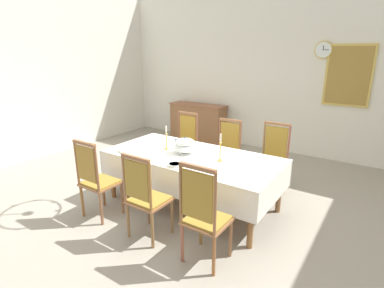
# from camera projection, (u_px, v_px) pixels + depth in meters

# --- Properties ---
(ground) EXTENTS (7.62, 6.59, 0.04)m
(ground) POSITION_uv_depth(u_px,v_px,m) (186.00, 209.00, 4.31)
(ground) COLOR #9D9687
(back_wall) EXTENTS (7.62, 0.08, 3.55)m
(back_wall) POSITION_uv_depth(u_px,v_px,m) (275.00, 69.00, 6.42)
(back_wall) COLOR silver
(back_wall) RESTS_ON ground
(left_wall) EXTENTS (0.08, 6.59, 3.55)m
(left_wall) POSITION_uv_depth(u_px,v_px,m) (24.00, 71.00, 5.84)
(left_wall) COLOR silver
(left_wall) RESTS_ON ground
(dining_table) EXTENTS (2.44, 1.17, 0.76)m
(dining_table) POSITION_uv_depth(u_px,v_px,m) (192.00, 160.00, 4.21)
(dining_table) COLOR brown
(dining_table) RESTS_ON ground
(tablecloth) EXTENTS (2.46, 1.19, 0.38)m
(tablecloth) POSITION_uv_depth(u_px,v_px,m) (192.00, 161.00, 4.22)
(tablecloth) COLOR white
(tablecloth) RESTS_ON dining_table
(chair_south_a) EXTENTS (0.44, 0.42, 1.09)m
(chair_south_a) POSITION_uv_depth(u_px,v_px,m) (96.00, 178.00, 3.92)
(chair_south_a) COLOR brown
(chair_south_a) RESTS_ON ground
(chair_north_a) EXTENTS (0.44, 0.42, 1.09)m
(chair_north_a) POSITION_uv_depth(u_px,v_px,m) (184.00, 142.00, 5.48)
(chair_north_a) COLOR brown
(chair_north_a) RESTS_ON ground
(chair_south_b) EXTENTS (0.44, 0.42, 1.07)m
(chair_south_b) POSITION_uv_depth(u_px,v_px,m) (145.00, 196.00, 3.46)
(chair_south_b) COLOR #866040
(chair_south_b) RESTS_ON ground
(chair_north_b) EXTENTS (0.44, 0.42, 1.07)m
(chair_north_b) POSITION_uv_depth(u_px,v_px,m) (226.00, 151.00, 5.02)
(chair_north_b) COLOR brown
(chair_north_b) RESTS_ON ground
(chair_south_c) EXTENTS (0.44, 0.42, 1.14)m
(chair_south_c) POSITION_uv_depth(u_px,v_px,m) (204.00, 214.00, 3.03)
(chair_south_c) COLOR olive
(chair_south_c) RESTS_ON ground
(chair_north_c) EXTENTS (0.44, 0.42, 1.11)m
(chair_north_c) POSITION_uv_depth(u_px,v_px,m) (272.00, 159.00, 4.60)
(chair_north_c) COLOR olive
(chair_north_c) RESTS_ON ground
(soup_tureen) EXTENTS (0.31, 0.31, 0.24)m
(soup_tureen) POSITION_uv_depth(u_px,v_px,m) (185.00, 145.00, 4.22)
(soup_tureen) COLOR white
(soup_tureen) RESTS_ON tablecloth
(candlestick_west) EXTENTS (0.07, 0.07, 0.35)m
(candlestick_west) POSITION_uv_depth(u_px,v_px,m) (166.00, 140.00, 4.39)
(candlestick_west) COLOR gold
(candlestick_west) RESTS_ON tablecloth
(candlestick_east) EXTENTS (0.07, 0.07, 0.37)m
(candlestick_east) POSITION_uv_depth(u_px,v_px,m) (220.00, 150.00, 3.91)
(candlestick_east) COLOR gold
(candlestick_east) RESTS_ON tablecloth
(bowl_near_left) EXTENTS (0.18, 0.18, 0.04)m
(bowl_near_left) POSITION_uv_depth(u_px,v_px,m) (175.00, 165.00, 3.77)
(bowl_near_left) COLOR white
(bowl_near_left) RESTS_ON tablecloth
(bowl_near_right) EXTENTS (0.17, 0.17, 0.03)m
(bowl_near_right) POSITION_uv_depth(u_px,v_px,m) (125.00, 151.00, 4.31)
(bowl_near_right) COLOR white
(bowl_near_right) RESTS_ON tablecloth
(bowl_far_left) EXTENTS (0.17, 0.17, 0.03)m
(bowl_far_left) POSITION_uv_depth(u_px,v_px,m) (179.00, 141.00, 4.79)
(bowl_far_left) COLOR white
(bowl_far_left) RESTS_ON tablecloth
(spoon_primary) EXTENTS (0.07, 0.17, 0.01)m
(spoon_primary) POSITION_uv_depth(u_px,v_px,m) (183.00, 167.00, 3.73)
(spoon_primary) COLOR gold
(spoon_primary) RESTS_ON tablecloth
(spoon_secondary) EXTENTS (0.04, 0.18, 0.01)m
(spoon_secondary) POSITION_uv_depth(u_px,v_px,m) (121.00, 150.00, 4.40)
(spoon_secondary) COLOR gold
(spoon_secondary) RESTS_ON tablecloth
(sideboard) EXTENTS (1.44, 0.48, 0.90)m
(sideboard) POSITION_uv_depth(u_px,v_px,m) (198.00, 122.00, 7.50)
(sideboard) COLOR brown
(sideboard) RESTS_ON ground
(mounted_clock) EXTENTS (0.32, 0.06, 0.32)m
(mounted_clock) POSITION_uv_depth(u_px,v_px,m) (324.00, 50.00, 5.75)
(mounted_clock) COLOR #D1B251
(framed_painting) EXTENTS (0.82, 0.05, 1.14)m
(framed_painting) POSITION_uv_depth(u_px,v_px,m) (348.00, 76.00, 5.63)
(framed_painting) COLOR #D1B251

